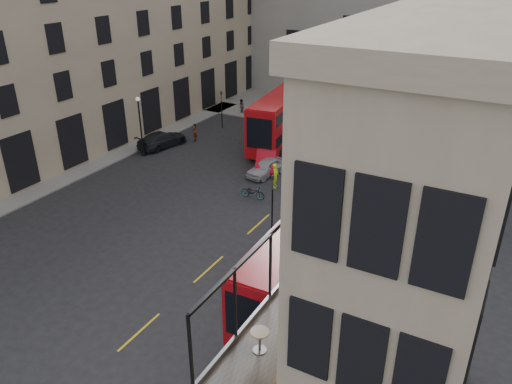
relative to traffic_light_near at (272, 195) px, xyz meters
The scene contains 30 objects.
ground 12.28m from the traffic_light_near, 85.24° to the right, with size 140.00×140.00×0.00m, color black.
host_building_main 17.11m from the traffic_light_near, 47.61° to the right, with size 7.26×11.40×15.10m.
host_frontage 14.15m from the traffic_light_near, 57.99° to the right, with size 3.00×11.00×4.50m, color tan.
cafe_floor 14.31m from the traffic_light_near, 57.99° to the right, with size 3.00×10.00×0.10m, color slate.
building_left 28.61m from the traffic_light_near, 162.87° to the left, with size 14.60×50.60×22.00m.
gateway 36.87m from the traffic_light_near, 96.34° to the left, with size 35.00×10.60×18.00m.
pavement_far 26.58m from the traffic_light_near, 100.89° to the left, with size 40.00×12.00×0.12m, color slate.
pavement_left 21.13m from the traffic_light_near, behind, with size 8.00×48.00×0.12m, color slate.
traffic_light_near is the anchor object (origin of this frame).
traffic_light_far 21.26m from the traffic_light_near, 131.19° to the left, with size 0.16×0.20×3.80m.
street_lamp_a 17.09m from the traffic_light_near, 159.44° to the left, with size 0.36×0.36×5.33m.
street_lamp_b 22.56m from the traffic_light_near, 102.80° to the left, with size 0.36×0.36×5.33m.
bus_near 7.42m from the traffic_light_near, 54.63° to the right, with size 2.55×10.22×4.06m.
bus_far 16.35m from the traffic_light_near, 113.81° to the left, with size 4.22×12.24×4.79m.
car_a 8.86m from the traffic_light_near, 120.10° to the left, with size 1.57×3.90×1.33m, color #A9ABB2.
car_b 10.40m from the traffic_light_near, 119.78° to the left, with size 1.65×4.74×1.56m, color #AC0A18.
car_c 18.13m from the traffic_light_near, 151.66° to the left, with size 2.03×5.00×1.45m, color black.
bicycle 5.00m from the traffic_light_near, 134.93° to the left, with size 0.65×1.85×0.97m, color gray.
cyclist 6.51m from the traffic_light_near, 114.91° to the left, with size 0.71×0.46×1.94m, color #D0FA1A.
pedestrian_a 25.62m from the traffic_light_near, 124.80° to the left, with size 0.83×0.65×1.70m, color gray.
pedestrian_b 19.98m from the traffic_light_near, 121.44° to the left, with size 1.17×0.67×1.81m, color gray.
pedestrian_c 28.34m from the traffic_light_near, 99.32° to the left, with size 0.97×0.40×1.66m, color gray.
pedestrian_d 26.89m from the traffic_light_near, 84.40° to the left, with size 0.90×0.58×1.84m, color gray.
pedestrian_e 18.13m from the traffic_light_near, 141.38° to the left, with size 0.63×0.42×1.73m, color gray.
cafe_table_near 16.36m from the traffic_light_near, 64.49° to the right, with size 0.64×0.64×0.80m.
cafe_table_mid 14.56m from the traffic_light_near, 60.69° to the right, with size 0.63×0.63×0.79m.
cafe_table_far 11.23m from the traffic_light_near, 49.96° to the right, with size 0.57×0.57×0.71m.
cafe_chair_b 15.86m from the traffic_light_near, 57.92° to the right, with size 0.44×0.44×0.80m.
cafe_chair_c 14.43m from the traffic_light_near, 54.41° to the right, with size 0.49×0.49×0.86m.
cafe_chair_d 12.69m from the traffic_light_near, 49.25° to the right, with size 0.48×0.48×0.81m.
Camera 1 is at (11.89, -13.63, 16.50)m, focal length 35.00 mm.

